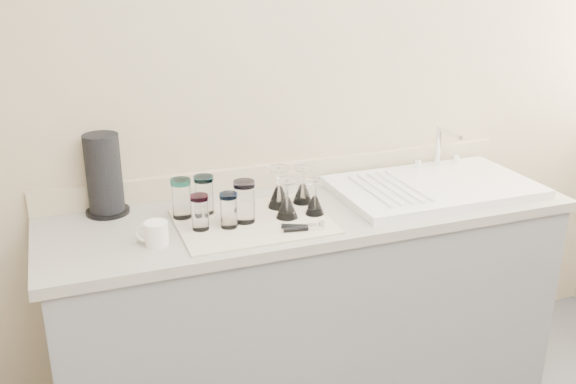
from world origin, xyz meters
name	(u,v)px	position (x,y,z in m)	size (l,w,h in m)	color
room_envelope	(558,110)	(0.00, 0.00, 1.56)	(3.54, 3.50, 2.52)	#515156
counter_unit	(310,309)	(0.00, 1.20, 0.45)	(2.06, 0.62, 0.90)	slate
sink_unit	(434,186)	(0.55, 1.20, 0.92)	(0.82, 0.50, 0.22)	white
dish_towel	(253,222)	(-0.26, 1.14, 0.90)	(0.55, 0.42, 0.01)	beige
tumbler_teal	(181,198)	(-0.49, 1.27, 0.98)	(0.07, 0.07, 0.15)	white
tumbler_cyan	(204,195)	(-0.40, 1.28, 0.98)	(0.07, 0.07, 0.15)	white
tumbler_magenta	(200,212)	(-0.45, 1.14, 0.97)	(0.06, 0.06, 0.13)	white
tumbler_blue	(229,210)	(-0.35, 1.12, 0.97)	(0.06, 0.06, 0.13)	white
tumbler_lavender	(244,201)	(-0.29, 1.15, 0.99)	(0.08, 0.08, 0.16)	white
goblet_back_left	(279,194)	(-0.12, 1.24, 0.96)	(0.09, 0.09, 0.16)	white
goblet_back_right	(303,191)	(-0.02, 1.25, 0.96)	(0.08, 0.08, 0.14)	white
goblet_front_left	(287,205)	(-0.13, 1.13, 0.96)	(0.08, 0.08, 0.15)	white
goblet_front_right	(315,203)	(-0.02, 1.13, 0.95)	(0.07, 0.07, 0.13)	white
can_opener	(303,227)	(-0.11, 1.00, 0.92)	(0.15, 0.08, 0.02)	silver
white_mug	(156,234)	(-0.62, 1.08, 0.94)	(0.12, 0.10, 0.08)	silver
paper_towel_roll	(104,175)	(-0.75, 1.43, 1.05)	(0.16, 0.16, 0.31)	black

